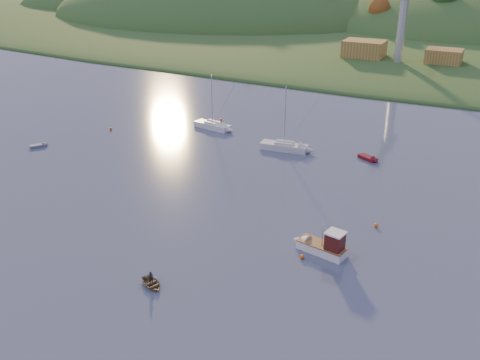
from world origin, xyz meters
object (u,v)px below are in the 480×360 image
at_px(canoe, 152,283).
at_px(red_tender, 371,159).
at_px(fishing_boat, 319,244).
at_px(grey_dinghy, 42,145).
at_px(sailboat_near, 284,146).
at_px(sailboat_far, 212,125).

xyz_separation_m(canoe, red_tender, (11.55, 43.82, -0.04)).
relative_size(fishing_boat, grey_dinghy, 2.15).
bearing_deg(canoe, sailboat_near, 31.88).
bearing_deg(canoe, grey_dinghy, 86.33).
relative_size(sailboat_near, red_tender, 2.77).
bearing_deg(sailboat_near, fishing_boat, -66.30).
distance_m(sailboat_near, canoe, 42.24).
xyz_separation_m(sailboat_far, canoe, (19.09, -46.68, -0.37)).
distance_m(fishing_boat, red_tender, 29.88).
height_order(fishing_boat, sailboat_near, sailboat_near).
distance_m(sailboat_far, canoe, 50.44).
relative_size(canoe, red_tender, 0.76).
xyz_separation_m(fishing_boat, grey_dinghy, (-53.47, 11.12, -0.69)).
height_order(fishing_boat, canoe, fishing_boat).
xyz_separation_m(fishing_boat, canoe, (-12.96, -13.98, -0.61)).
xyz_separation_m(fishing_boat, sailboat_near, (-15.73, 28.16, -0.21)).
xyz_separation_m(red_tender, grey_dinghy, (-52.07, -18.72, -0.04)).
bearing_deg(sailboat_near, sailboat_far, 158.98).
xyz_separation_m(sailboat_near, red_tender, (14.32, 1.68, -0.45)).
distance_m(sailboat_near, red_tender, 14.43).
relative_size(canoe, grey_dinghy, 0.95).
bearing_deg(canoe, fishing_boat, -14.70).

